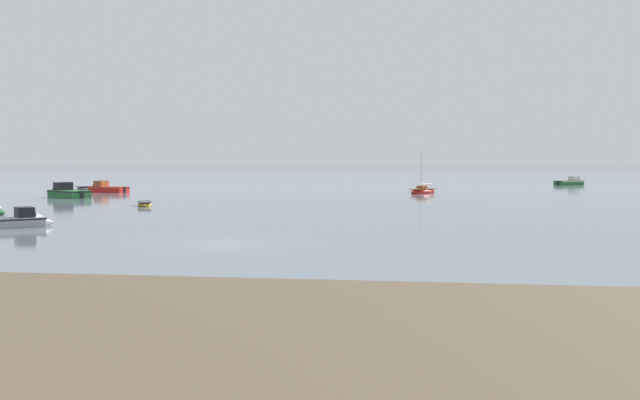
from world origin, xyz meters
The scene contains 8 objects.
ground_plane centered at (0.00, 0.00, 0.00)m, with size 800.00×800.00×0.00m, color slate.
sailboat_moored_0 centered at (9.52, 55.18, 0.24)m, with size 3.84×4.99×5.50m.
rowboat_moored_0 centered at (-14.90, 27.47, 0.15)m, with size 2.42×3.63×0.54m.
rowboat_moored_1 centered at (-35.60, 60.00, 0.16)m, with size 3.19×3.77×0.59m.
motorboat_moored_0 centered at (-14.76, 7.03, 0.27)m, with size 4.63×4.43×1.81m.
motorboat_moored_1 centered at (-28.89, 40.04, 0.37)m, with size 6.48×5.50×2.43m.
motorboat_moored_4 centered at (33.13, 87.17, 0.31)m, with size 5.57×4.71×2.08m.
motorboat_moored_5 centered at (-29.97, 52.02, 0.33)m, with size 5.97×3.33×2.15m.
Camera 1 is at (9.75, -34.89, 4.18)m, focal length 41.38 mm.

